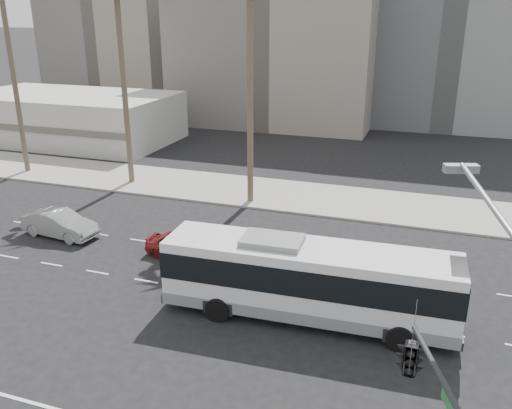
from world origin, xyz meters
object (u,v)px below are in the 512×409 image
at_px(traffic_signal, 415,376).
at_px(car_b, 60,224).
at_px(car_a, 181,245).
at_px(city_bus, 308,279).

bearing_deg(traffic_signal, car_b, 126.18).
relative_size(car_a, traffic_signal, 0.62).
distance_m(city_bus, car_a, 9.36).
bearing_deg(car_a, traffic_signal, -135.00).
bearing_deg(city_bus, traffic_signal, -67.23).
height_order(city_bus, car_a, city_bus).
bearing_deg(car_a, city_bus, -113.01).
distance_m(city_bus, car_b, 17.44).
bearing_deg(car_b, city_bus, -98.12).
bearing_deg(car_b, car_a, -85.76).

